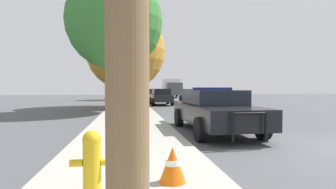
{
  "coord_description": "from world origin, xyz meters",
  "views": [
    {
      "loc": [
        -5.14,
        -5.77,
        1.51
      ],
      "look_at": [
        -2.12,
        14.18,
        1.01
      ],
      "focal_mm": 28.0,
      "sensor_mm": 36.0,
      "label": 1
    }
  ],
  "objects": [
    {
      "name": "traffic_cone",
      "position": [
        -4.5,
        -2.02,
        0.39
      ],
      "size": [
        0.4,
        0.4,
        0.52
      ],
      "color": "orange",
      "rests_on": "sidewalk_left"
    },
    {
      "name": "tree_sidewalk_far",
      "position": [
        -4.5,
        28.2,
        5.1
      ],
      "size": [
        4.35,
        4.35,
        7.17
      ],
      "color": "brown",
      "rests_on": "sidewalk_left"
    },
    {
      "name": "fire_hydrant",
      "position": [
        -5.61,
        -2.26,
        0.57
      ],
      "size": [
        0.56,
        0.25,
        0.83
      ],
      "color": "gold",
      "rests_on": "sidewalk_left"
    },
    {
      "name": "box_truck",
      "position": [
        1.84,
        36.59,
        1.62
      ],
      "size": [
        2.65,
        7.0,
        2.98
      ],
      "rotation": [
        0.0,
        0.0,
        3.13
      ],
      "color": "#474C51",
      "rests_on": "ground_plane"
    },
    {
      "name": "car_background_midblock",
      "position": [
        -2.28,
        17.39,
        0.76
      ],
      "size": [
        1.89,
        4.08,
        1.45
      ],
      "rotation": [
        0.0,
        0.0,
        0.01
      ],
      "color": "black",
      "rests_on": "ground_plane"
    },
    {
      "name": "sidewalk_left",
      "position": [
        -5.1,
        0.0,
        0.07
      ],
      "size": [
        3.0,
        110.0,
        0.13
      ],
      "color": "#ADA89E",
      "rests_on": "ground_plane"
    },
    {
      "name": "police_car",
      "position": [
        -2.22,
        2.89,
        0.77
      ],
      "size": [
        2.16,
        5.06,
        1.53
      ],
      "rotation": [
        0.0,
        0.0,
        3.15
      ],
      "color": "black",
      "rests_on": "ground_plane"
    },
    {
      "name": "car_background_distant",
      "position": [
        -1.31,
        35.77,
        0.74
      ],
      "size": [
        2.19,
        4.15,
        1.38
      ],
      "rotation": [
        0.0,
        0.0,
        -0.08
      ],
      "color": "black",
      "rests_on": "ground_plane"
    },
    {
      "name": "traffic_light",
      "position": [
        -3.66,
        25.77,
        3.56
      ],
      "size": [
        3.91,
        0.35,
        4.81
      ],
      "color": "#424247",
      "rests_on": "sidewalk_left"
    },
    {
      "name": "tree_sidewalk_mid",
      "position": [
        -5.33,
        15.07,
        4.44
      ],
      "size": [
        6.16,
        6.16,
        7.4
      ],
      "color": "brown",
      "rests_on": "sidewalk_left"
    },
    {
      "name": "car_background_oncoming",
      "position": [
        1.78,
        22.66,
        0.74
      ],
      "size": [
        2.15,
        4.43,
        1.41
      ],
      "rotation": [
        0.0,
        0.0,
        3.21
      ],
      "color": "#474C51",
      "rests_on": "ground_plane"
    },
    {
      "name": "tree_sidewalk_near",
      "position": [
        -5.95,
        10.56,
        5.54
      ],
      "size": [
        5.84,
        5.84,
        8.34
      ],
      "color": "#4C3823",
      "rests_on": "sidewalk_left"
    }
  ]
}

